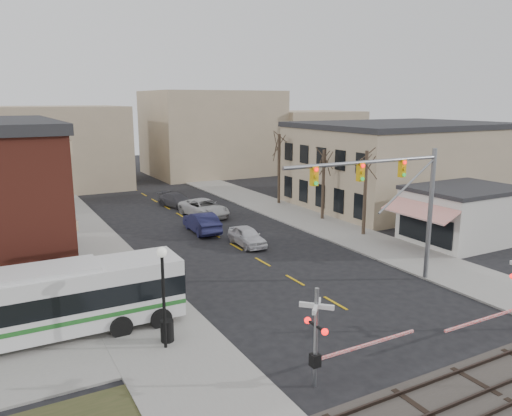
{
  "coord_description": "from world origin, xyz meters",
  "views": [
    {
      "loc": [
        -15.88,
        -18.04,
        10.75
      ],
      "look_at": [
        0.16,
        11.22,
        3.5
      ],
      "focal_mm": 35.0,
      "sensor_mm": 36.0,
      "label": 1
    }
  ],
  "objects": [
    {
      "name": "ground",
      "position": [
        0.0,
        0.0,
        0.0
      ],
      "size": [
        160.0,
        160.0,
        0.0
      ],
      "primitive_type": "plane",
      "color": "black",
      "rests_on": "ground"
    },
    {
      "name": "sidewalk_west",
      "position": [
        -9.5,
        20.0,
        0.06
      ],
      "size": [
        5.0,
        60.0,
        0.12
      ],
      "primitive_type": "cube",
      "color": "gray",
      "rests_on": "ground"
    },
    {
      "name": "sidewalk_east",
      "position": [
        9.5,
        20.0,
        0.06
      ],
      "size": [
        5.0,
        60.0,
        0.12
      ],
      "primitive_type": "cube",
      "color": "gray",
      "rests_on": "ground"
    },
    {
      "name": "ballast_strip",
      "position": [
        0.0,
        -8.0,
        0.03
      ],
      "size": [
        160.0,
        5.0,
        0.06
      ],
      "primitive_type": "cube",
      "color": "#332D28",
      "rests_on": "ground"
    },
    {
      "name": "rail_tracks",
      "position": [
        0.0,
        -8.0,
        0.12
      ],
      "size": [
        160.0,
        3.91,
        0.14
      ],
      "color": "#2D231E",
      "rests_on": "ground"
    },
    {
      "name": "tan_building",
      "position": [
        22.0,
        20.0,
        4.26
      ],
      "size": [
        20.3,
        15.3,
        8.5
      ],
      "color": "tan",
      "rests_on": "ground"
    },
    {
      "name": "awning_shop",
      "position": [
        15.97,
        7.0,
        2.16
      ],
      "size": [
        9.74,
        6.2,
        4.3
      ],
      "color": "beige",
      "rests_on": "ground"
    },
    {
      "name": "tree_east_a",
      "position": [
        10.5,
        12.0,
        3.5
      ],
      "size": [
        0.28,
        0.28,
        6.75
      ],
      "color": "#382B21",
      "rests_on": "sidewalk_east"
    },
    {
      "name": "tree_east_b",
      "position": [
        10.8,
        18.0,
        3.27
      ],
      "size": [
        0.28,
        0.28,
        6.3
      ],
      "color": "#382B21",
      "rests_on": "sidewalk_east"
    },
    {
      "name": "tree_east_c",
      "position": [
        11.0,
        26.0,
        3.72
      ],
      "size": [
        0.28,
        0.28,
        7.2
      ],
      "color": "#382B21",
      "rests_on": "sidewalk_east"
    },
    {
      "name": "transit_bus",
      "position": [
        -14.25,
        4.96,
        1.83
      ],
      "size": [
        12.66,
        2.9,
        3.25
      ],
      "color": "silver",
      "rests_on": "ground"
    },
    {
      "name": "traffic_signal_mast",
      "position": [
        4.29,
        2.36,
        5.77
      ],
      "size": [
        10.49,
        0.3,
        8.0
      ],
      "color": "gray",
      "rests_on": "ground"
    },
    {
      "name": "rr_crossing_west",
      "position": [
        -5.21,
        -4.01,
        1.97
      ],
      "size": [
        5.6,
        1.36,
        4.0
      ],
      "color": "gray",
      "rests_on": "ground"
    },
    {
      "name": "street_lamp",
      "position": [
        -9.7,
        1.49,
        3.37
      ],
      "size": [
        0.44,
        0.44,
        4.57
      ],
      "color": "black",
      "rests_on": "sidewalk_west"
    },
    {
      "name": "trash_bin",
      "position": [
        -9.44,
        2.01,
        0.62
      ],
      "size": [
        0.6,
        0.6,
        1.0
      ],
      "primitive_type": "cylinder",
      "color": "black",
      "rests_on": "sidewalk_west"
    },
    {
      "name": "car_a",
      "position": [
        0.93,
        14.03,
        0.71
      ],
      "size": [
        1.84,
        4.25,
        1.43
      ],
      "primitive_type": "imported",
      "rotation": [
        0.0,
        0.0,
        -0.04
      ],
      "color": "silver",
      "rests_on": "ground"
    },
    {
      "name": "car_b",
      "position": [
        -0.58,
        19.23,
        0.84
      ],
      "size": [
        2.07,
        5.18,
        1.67
      ],
      "primitive_type": "imported",
      "rotation": [
        0.0,
        0.0,
        3.08
      ],
      "color": "#17183A",
      "rests_on": "ground"
    },
    {
      "name": "car_c",
      "position": [
        1.83,
        24.43,
        0.81
      ],
      "size": [
        3.66,
        6.19,
        1.61
      ],
      "primitive_type": "imported",
      "rotation": [
        0.0,
        0.0,
        0.18
      ],
      "color": "#BDBDBD",
      "rests_on": "ground"
    },
    {
      "name": "car_d",
      "position": [
        1.04,
        29.63,
        0.7
      ],
      "size": [
        3.29,
        5.17,
        1.4
      ],
      "primitive_type": "imported",
      "rotation": [
        0.0,
        0.0,
        0.3
      ],
      "color": "#404045",
      "rests_on": "ground"
    },
    {
      "name": "pedestrian_near",
      "position": [
        -8.29,
        4.36,
        0.97
      ],
      "size": [
        0.59,
        0.72,
        1.69
      ],
      "primitive_type": "imported",
      "rotation": [
        0.0,
        0.0,
        1.22
      ],
      "color": "#62534E",
      "rests_on": "sidewalk_west"
    },
    {
      "name": "pedestrian_far",
      "position": [
        -10.98,
        7.8,
        1.0
      ],
      "size": [
        0.97,
        1.06,
        1.75
      ],
      "primitive_type": "imported",
      "rotation": [
        0.0,
        0.0,
        1.12
      ],
      "color": "#313757",
      "rests_on": "sidewalk_west"
    }
  ]
}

